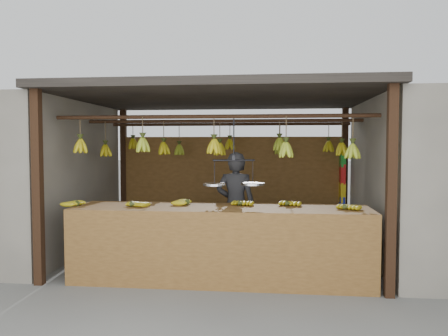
# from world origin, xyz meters

# --- Properties ---
(ground) EXTENTS (80.00, 80.00, 0.00)m
(ground) POSITION_xyz_m (0.00, 0.00, 0.00)
(ground) COLOR #5B5B57
(stall) EXTENTS (4.30, 3.30, 2.40)m
(stall) POSITION_xyz_m (0.00, 0.33, 1.97)
(stall) COLOR black
(stall) RESTS_ON ground
(counter) EXTENTS (3.68, 0.82, 0.96)m
(counter) POSITION_xyz_m (0.11, -1.23, 0.71)
(counter) COLOR brown
(counter) RESTS_ON ground
(hanging_bananas) EXTENTS (3.62, 2.19, 0.38)m
(hanging_bananas) POSITION_xyz_m (-0.00, -0.00, 1.62)
(hanging_bananas) COLOR #B1A112
(hanging_bananas) RESTS_ON ground
(balance_scale) EXTENTS (0.74, 0.39, 0.85)m
(balance_scale) POSITION_xyz_m (0.26, -1.00, 1.21)
(balance_scale) COLOR black
(balance_scale) RESTS_ON ground
(vendor) EXTENTS (0.60, 0.42, 1.55)m
(vendor) POSITION_xyz_m (0.22, -0.13, 0.78)
(vendor) COLOR #262628
(vendor) RESTS_ON ground
(bag_bundles) EXTENTS (0.08, 0.26, 1.19)m
(bag_bundles) POSITION_xyz_m (1.94, 1.35, 1.01)
(bag_bundles) COLOR #199926
(bag_bundles) RESTS_ON ground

